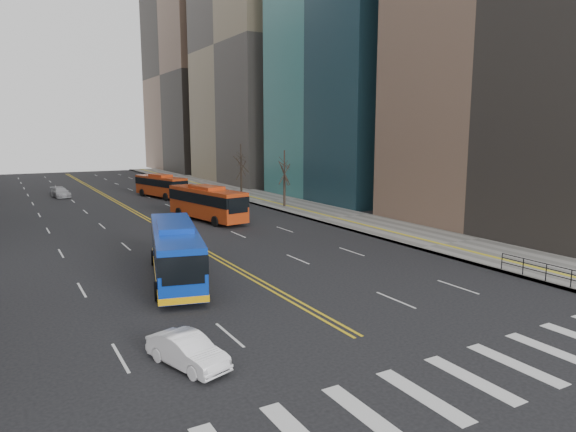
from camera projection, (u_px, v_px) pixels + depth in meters
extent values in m
plane|color=black|center=(448.00, 387.00, 17.64)|extent=(220.00, 220.00, 0.00)
cube|color=slate|center=(275.00, 201.00, 64.75)|extent=(7.00, 130.00, 0.15)
cube|color=silver|center=(366.00, 415.00, 15.90)|extent=(0.70, 4.00, 0.01)
cube|color=silver|center=(422.00, 396.00, 17.06)|extent=(0.70, 4.00, 0.01)
cube|color=silver|center=(472.00, 379.00, 18.21)|extent=(0.70, 4.00, 0.01)
cube|color=silver|center=(515.00, 364.00, 19.37)|extent=(0.70, 4.00, 0.01)
cube|color=silver|center=(553.00, 351.00, 20.53)|extent=(0.70, 4.00, 0.01)
cube|color=gold|center=(114.00, 202.00, 64.68)|extent=(0.15, 100.00, 0.01)
cube|color=gold|center=(118.00, 201.00, 64.88)|extent=(0.15, 100.00, 0.01)
cube|color=gray|center=(267.00, 49.00, 89.44)|extent=(20.00, 26.00, 46.00)
cube|color=brown|center=(199.00, 77.00, 116.70)|extent=(18.00, 30.00, 42.00)
cube|color=black|center=(547.00, 264.00, 29.59)|extent=(0.04, 6.00, 0.04)
cylinder|color=black|center=(571.00, 279.00, 28.38)|extent=(0.06, 0.06, 1.00)
cylinder|color=black|center=(546.00, 272.00, 29.67)|extent=(0.06, 0.06, 1.00)
cylinder|color=black|center=(523.00, 267.00, 30.95)|extent=(0.06, 0.06, 1.00)
cylinder|color=black|center=(502.00, 261.00, 32.24)|extent=(0.06, 0.06, 1.00)
cylinder|color=#2F241D|center=(284.00, 192.00, 59.46)|extent=(0.28, 0.28, 3.50)
cylinder|color=#2F241D|center=(241.00, 183.00, 69.73)|extent=(0.28, 0.28, 3.75)
cube|color=#0A31A4|center=(175.00, 251.00, 30.32)|extent=(5.12, 11.88, 2.75)
cube|color=black|center=(175.00, 242.00, 30.24)|extent=(5.18, 11.92, 0.99)
cube|color=#0A31A4|center=(175.00, 226.00, 30.08)|extent=(2.85, 4.42, 0.40)
cube|color=#D8990B|center=(176.00, 270.00, 30.51)|extent=(5.18, 11.92, 0.35)
cylinder|color=black|center=(157.00, 291.00, 26.66)|extent=(0.53, 1.04, 1.00)
cylinder|color=black|center=(204.00, 287.00, 27.32)|extent=(0.53, 1.04, 1.00)
cylinder|color=black|center=(154.00, 258.00, 33.73)|extent=(0.53, 1.04, 1.00)
cylinder|color=black|center=(191.00, 255.00, 34.39)|extent=(0.53, 1.04, 1.00)
cube|color=#AC3612|center=(207.00, 203.00, 50.68)|extent=(4.38, 11.12, 2.81)
cube|color=black|center=(207.00, 197.00, 50.59)|extent=(4.44, 11.15, 1.01)
cube|color=#AC3612|center=(206.00, 188.00, 50.44)|extent=(2.63, 4.09, 0.40)
cylinder|color=black|center=(215.00, 221.00, 47.48)|extent=(0.48, 1.04, 1.00)
cylinder|color=black|center=(237.00, 219.00, 49.04)|extent=(0.48, 1.04, 1.00)
cylinder|color=black|center=(179.00, 212.00, 52.72)|extent=(0.48, 1.04, 1.00)
cylinder|color=black|center=(200.00, 210.00, 54.29)|extent=(0.48, 1.04, 1.00)
cube|color=#AC3612|center=(161.00, 186.00, 68.29)|extent=(4.47, 10.00, 2.49)
cube|color=black|center=(161.00, 182.00, 68.20)|extent=(4.54, 10.03, 0.91)
cube|color=#AC3612|center=(160.00, 176.00, 68.07)|extent=(2.53, 3.74, 0.40)
cylinder|color=black|center=(166.00, 197.00, 65.48)|extent=(0.53, 1.04, 1.00)
cylinder|color=black|center=(181.00, 195.00, 66.98)|extent=(0.53, 1.04, 1.00)
cylinder|color=black|center=(142.00, 193.00, 69.94)|extent=(0.53, 1.04, 1.00)
cylinder|color=black|center=(157.00, 191.00, 71.45)|extent=(0.53, 1.04, 1.00)
imported|color=white|center=(187.00, 351.00, 19.14)|extent=(2.39, 3.91, 1.22)
imported|color=black|center=(216.00, 209.00, 53.53)|extent=(2.81, 4.81, 1.54)
imported|color=#A4A4A9|center=(61.00, 192.00, 68.75)|extent=(2.43, 4.80, 1.34)
imported|color=black|center=(173.00, 182.00, 82.91)|extent=(3.39, 4.97, 1.26)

